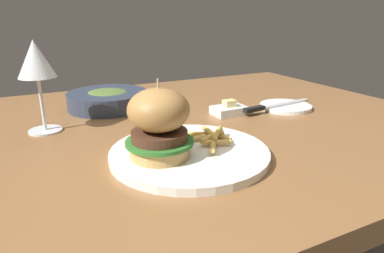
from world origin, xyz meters
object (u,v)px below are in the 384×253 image
object	(u,v)px
table_knife	(272,106)
butter_dish	(229,110)
bread_plate	(285,107)
burger_sandwich	(159,123)
main_plate	(189,153)
soup_bowl	(108,99)
wine_glass	(36,63)

from	to	relation	value
table_knife	butter_dish	xyz separation A→B (m)	(-0.11, 0.03, -0.00)
bread_plate	burger_sandwich	bearing A→B (deg)	-157.69
main_plate	butter_dish	bearing A→B (deg)	43.17
table_knife	butter_dish	world-z (taller)	butter_dish
butter_dish	soup_bowl	distance (m)	0.32
main_plate	bread_plate	size ratio (longest dim) A/B	2.08
main_plate	wine_glass	bearing A→B (deg)	129.57
wine_glass	soup_bowl	distance (m)	0.24
butter_dish	soup_bowl	size ratio (longest dim) A/B	0.39
main_plate	soup_bowl	world-z (taller)	soup_bowl
burger_sandwich	table_knife	size ratio (longest dim) A/B	0.58
burger_sandwich	butter_dish	xyz separation A→B (m)	(0.26, 0.19, -0.06)
main_plate	butter_dish	xyz separation A→B (m)	(0.20, 0.19, 0.00)
main_plate	burger_sandwich	bearing A→B (deg)	-177.23
butter_dish	soup_bowl	xyz separation A→B (m)	(-0.25, 0.19, 0.01)
table_knife	soup_bowl	size ratio (longest dim) A/B	1.08
butter_dish	bread_plate	bearing A→B (deg)	-7.24
wine_glass	bread_plate	size ratio (longest dim) A/B	1.42
soup_bowl	butter_dish	bearing A→B (deg)	-37.62
table_knife	soup_bowl	distance (m)	0.42
burger_sandwich	bread_plate	bearing A→B (deg)	22.31
table_knife	soup_bowl	world-z (taller)	soup_bowl
bread_plate	table_knife	distance (m)	0.05
wine_glass	table_knife	distance (m)	0.55
main_plate	soup_bowl	distance (m)	0.39
soup_bowl	bread_plate	bearing A→B (deg)	-27.43
burger_sandwich	butter_dish	bearing A→B (deg)	36.73
main_plate	table_knife	world-z (taller)	table_knife
bread_plate	table_knife	bearing A→B (deg)	-173.69
table_knife	main_plate	bearing A→B (deg)	-152.39
burger_sandwich	wine_glass	size ratio (longest dim) A/B	0.68
wine_glass	table_knife	size ratio (longest dim) A/B	0.86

